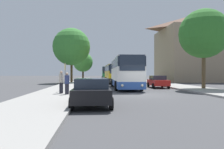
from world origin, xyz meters
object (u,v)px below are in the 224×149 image
bus_middle (113,74)px  parked_car_left_curb (92,92)px  parked_car_right_near (158,81)px  tree_right_near (204,34)px  pedestrian_waiting_near (61,82)px  bus_rear (108,73)px  bus_stop_sign (65,74)px  pedestrian_waiting_far (67,83)px  parked_car_right_far (132,78)px  tree_left_far (83,62)px  tree_left_near (71,47)px  bus_front (125,73)px

bus_middle → parked_car_left_curb: size_ratio=2.66×
parked_car_right_near → tree_right_near: bearing=142.4°
bus_middle → parked_car_left_curb: 27.05m
parked_car_left_curb → parked_car_right_near: parked_car_right_near is taller
bus_middle → pedestrian_waiting_near: 21.57m
bus_rear → bus_stop_sign: 33.63m
bus_rear → pedestrian_waiting_far: 36.41m
parked_car_right_near → parked_car_right_far: bearing=-88.9°
pedestrian_waiting_near → pedestrian_waiting_far: 0.98m
tree_right_near → bus_middle: bearing=117.2°
bus_middle → tree_left_far: size_ratio=1.64×
tree_left_near → tree_left_far: (1.52, 11.52, -2.15)m
bus_front → tree_right_near: bearing=-17.1°
parked_car_right_far → tree_left_near: bearing=17.0°
bus_stop_sign → pedestrian_waiting_far: 3.03m
parked_car_left_curb → pedestrian_waiting_near: 6.59m
bus_front → bus_rear: bus_front is taller
bus_rear → tree_left_far: (-5.88, -1.61, 2.63)m
pedestrian_waiting_near → parked_car_left_curb: bearing=74.9°
parked_car_right_near → pedestrian_waiting_near: (-10.30, -8.00, 0.29)m
bus_middle → tree_left_far: bearing=114.4°
parked_car_left_curb → bus_middle: bearing=82.8°
tree_left_far → bus_middle: bearing=-65.3°
pedestrian_waiting_near → parked_car_right_near: bearing=-179.2°
parked_car_right_near → pedestrian_waiting_near: bearing=39.5°
bus_rear → parked_car_right_near: bus_rear is taller
pedestrian_waiting_far → bus_middle: bearing=21.6°
tree_right_near → pedestrian_waiting_far: bearing=-158.2°
bus_front → parked_car_right_far: size_ratio=2.93×
parked_car_left_curb → parked_car_right_far: size_ratio=0.98×
parked_car_right_near → bus_middle: bearing=-70.1°
bus_front → bus_middle: bus_front is taller
bus_front → parked_car_right_far: bus_front is taller
bus_rear → pedestrian_waiting_far: bus_rear is taller
bus_middle → parked_car_right_far: bearing=50.8°
bus_front → bus_rear: 27.68m
bus_front → bus_stop_sign: size_ratio=4.74×
tree_left_far → tree_right_near: tree_right_near is taller
pedestrian_waiting_far → tree_right_near: (13.76, 5.52, 4.99)m
bus_rear → tree_left_far: size_ratio=1.86×
tree_left_near → tree_right_near: (15.65, -17.34, -0.55)m
pedestrian_waiting_near → tree_left_near: bearing=-123.6°
pedestrian_waiting_far → tree_left_far: bearing=36.7°
parked_car_left_curb → pedestrian_waiting_far: pedestrian_waiting_far is taller
bus_front → parked_car_right_near: 4.25m
bus_front → bus_rear: size_ratio=0.99×
pedestrian_waiting_near → tree_left_far: bearing=-127.4°
parked_car_right_far → tree_left_far: 13.22m
parked_car_left_curb → parked_car_right_near: 16.14m
bus_stop_sign → tree_right_near: 15.11m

